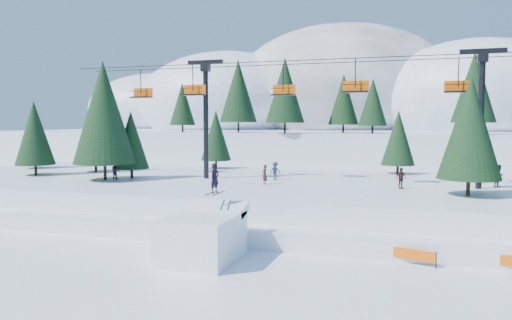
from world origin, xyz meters
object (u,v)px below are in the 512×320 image
(chairlift, at_px, (328,99))
(banner_near, at_px, (409,254))
(banner_far, at_px, (485,258))
(jump_kicker, at_px, (203,236))

(chairlift, bearing_deg, banner_near, -63.51)
(chairlift, relative_size, banner_near, 16.73)
(banner_near, bearing_deg, banner_far, 5.66)
(jump_kicker, height_order, banner_far, jump_kicker)
(jump_kicker, distance_m, banner_far, 14.62)
(banner_near, height_order, banner_far, same)
(banner_near, relative_size, banner_far, 0.98)
(banner_near, distance_m, banner_far, 3.72)
(chairlift, distance_m, banner_near, 17.22)
(chairlift, bearing_deg, banner_far, -51.34)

